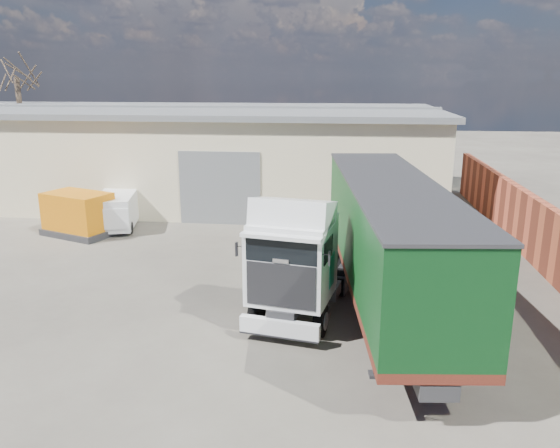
# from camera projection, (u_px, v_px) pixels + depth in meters

# --- Properties ---
(ground) EXTENTS (120.00, 120.00, 0.00)m
(ground) POSITION_uv_depth(u_px,v_px,m) (215.00, 308.00, 17.28)
(ground) COLOR #2C2924
(ground) RESTS_ON ground
(warehouse) EXTENTS (30.60, 12.60, 5.42)m
(warehouse) POSITION_uv_depth(u_px,v_px,m) (176.00, 153.00, 32.56)
(warehouse) COLOR beige
(warehouse) RESTS_ON ground
(brick_boundary_wall) EXTENTS (0.35, 26.00, 2.50)m
(brick_boundary_wall) POSITION_uv_depth(u_px,v_px,m) (534.00, 230.00, 21.45)
(brick_boundary_wall) COLOR brown
(brick_boundary_wall) RESTS_ON ground
(bare_tree) EXTENTS (4.00, 4.00, 9.60)m
(bare_tree) POSITION_uv_depth(u_px,v_px,m) (15.00, 63.00, 36.32)
(bare_tree) COLOR #382B21
(bare_tree) RESTS_ON ground
(tractor_unit) EXTENTS (3.25, 6.13, 3.92)m
(tractor_unit) POSITION_uv_depth(u_px,v_px,m) (298.00, 265.00, 16.24)
(tractor_unit) COLOR black
(tractor_unit) RESTS_ON ground
(box_trailer) EXTENTS (3.83, 12.50, 4.09)m
(box_trailer) POSITION_uv_depth(u_px,v_px,m) (388.00, 233.00, 16.55)
(box_trailer) COLOR #2D2D30
(box_trailer) RESTS_ON ground
(panel_van) EXTENTS (2.51, 4.33, 1.66)m
(panel_van) POSITION_uv_depth(u_px,v_px,m) (118.00, 210.00, 26.26)
(panel_van) COLOR black
(panel_van) RESTS_ON ground
(orange_skip) EXTENTS (3.65, 2.98, 1.97)m
(orange_skip) POSITION_uv_depth(u_px,v_px,m) (79.00, 217.00, 25.03)
(orange_skip) COLOR #2D2D30
(orange_skip) RESTS_ON ground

